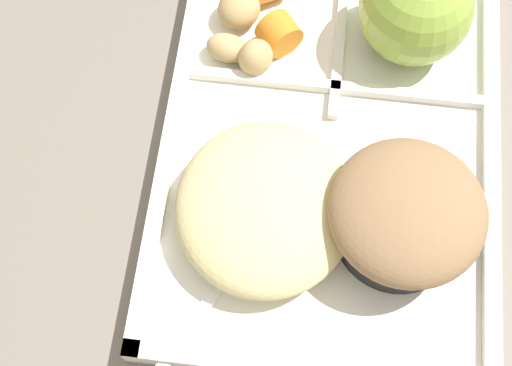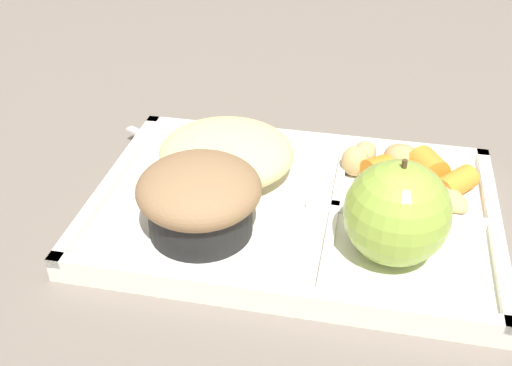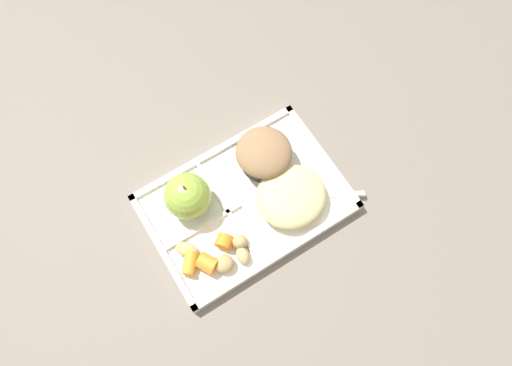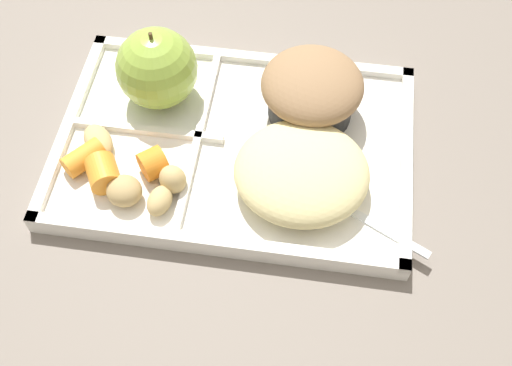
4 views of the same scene
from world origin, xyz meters
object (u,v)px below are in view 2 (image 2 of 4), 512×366
lunch_tray (294,211)px  plastic_fork (194,157)px  green_apple (397,213)px  bran_muffin (199,198)px

lunch_tray → plastic_fork: lunch_tray is taller
lunch_tray → green_apple: size_ratio=3.96×
bran_muffin → lunch_tray: bearing=-144.8°
green_apple → plastic_fork: 0.21m
plastic_fork → green_apple: bearing=151.0°
bran_muffin → plastic_fork: (0.04, -0.10, -0.03)m
bran_muffin → plastic_fork: size_ratio=0.69×
lunch_tray → bran_muffin: size_ratio=3.45×
green_apple → bran_muffin: (0.15, -0.00, -0.01)m
green_apple → plastic_fork: green_apple is taller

